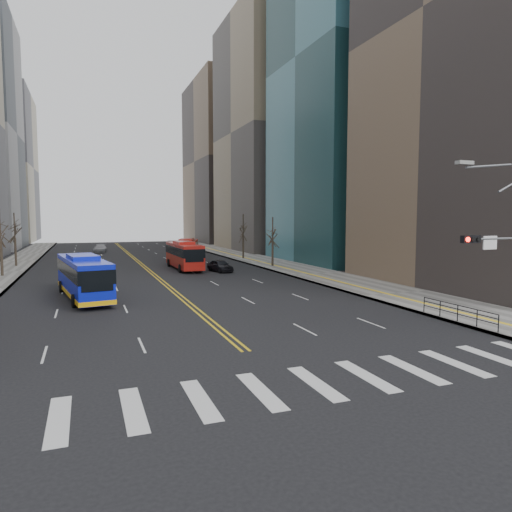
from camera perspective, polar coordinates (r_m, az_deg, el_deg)
ground at (r=18.57m, az=4.12°, el=-16.00°), size 220.00×220.00×0.00m
sidewalk_right at (r=65.93m, az=1.61°, el=-0.79°), size 7.00×130.00×0.15m
sidewalk_left at (r=61.79m, az=-29.04°, el=-1.80°), size 5.00×130.00×0.15m
crosswalk at (r=18.57m, az=4.12°, el=-15.99°), size 26.70×4.00×0.01m
centerline at (r=71.43m, az=-14.64°, el=-0.57°), size 0.55×100.00×0.01m
office_towers at (r=86.33m, az=-15.89°, el=16.29°), size 83.00×134.00×58.00m
signal_mast at (r=27.59m, az=29.22°, el=0.61°), size 5.37×0.37×9.39m
pedestrian_railing at (r=31.18m, az=23.90°, el=-6.24°), size 0.06×6.06×1.02m
street_trees at (r=50.33m, az=-20.47°, el=2.60°), size 35.20×47.20×7.60m
blue_bus at (r=39.80m, az=-20.79°, el=-2.28°), size 4.46×12.51×3.56m
red_bus_near at (r=58.60m, az=-8.99°, el=0.30°), size 2.97×11.24×3.55m
red_bus_far at (r=68.24m, az=-8.66°, el=0.88°), size 5.74×10.95×3.41m
car_dark_mid at (r=55.38m, az=-4.52°, el=-1.20°), size 2.56×4.65×1.50m
car_silver at (r=90.43m, az=-18.89°, el=0.91°), size 2.66×5.31×1.48m
car_dark_far at (r=92.99m, az=-8.27°, el=1.18°), size 3.69×5.19×1.31m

